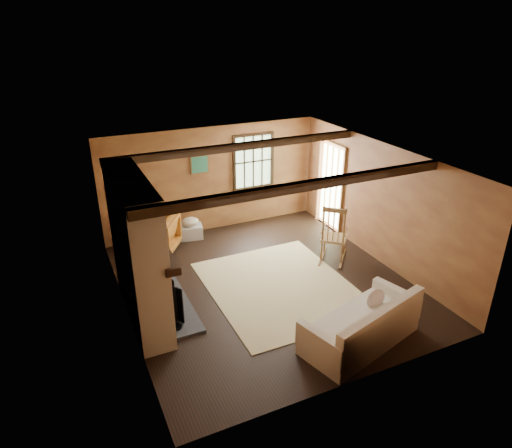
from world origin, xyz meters
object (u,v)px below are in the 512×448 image
armchair (156,234)px  fireplace (140,256)px  laundry_basket (191,232)px  rocking_chair (334,237)px  sofa (363,328)px

armchair → fireplace: bearing=15.0°
laundry_basket → fireplace: bearing=-122.3°
laundry_basket → armchair: armchair is taller
fireplace → rocking_chair: fireplace is taller
rocking_chair → sofa: 2.66m
fireplace → rocking_chair: (3.90, 0.30, -0.60)m
laundry_basket → armchair: (-0.83, -0.30, 0.23)m
fireplace → armchair: fireplace is taller
rocking_chair → sofa: rocking_chair is taller
sofa → laundry_basket: size_ratio=4.17×
rocking_chair → laundry_basket: 3.21m
fireplace → rocking_chair: size_ratio=1.99×
sofa → armchair: (-2.10, 4.30, 0.11)m
fireplace → sofa: 3.64m
laundry_basket → armchair: size_ratio=0.59×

